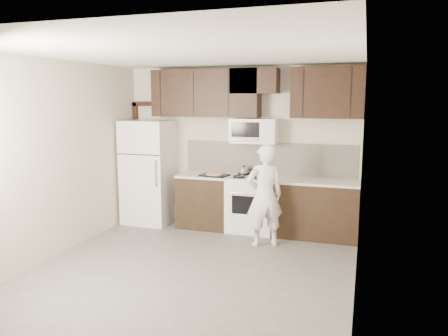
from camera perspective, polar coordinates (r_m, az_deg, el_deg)
The scene contains 14 objects.
floor at distance 5.71m, azimuth -4.42°, elevation -13.30°, with size 4.50×4.50×0.00m, color #53514E.
back_wall at distance 7.45m, azimuth 2.06°, elevation 2.72°, with size 4.00×4.00×0.00m, color #BAB09E.
ceiling at distance 5.31m, azimuth -4.79°, elevation 14.78°, with size 4.50×4.50×0.00m, color white.
counter_run at distance 7.17m, azimuth 5.99°, elevation -4.84°, with size 2.95×0.64×0.91m.
stove at distance 7.23m, azimuth 3.63°, elevation -4.64°, with size 0.76×0.66×0.94m.
backsplash at distance 7.34m, azimuth 5.78°, elevation 1.25°, with size 2.90×0.02×0.54m, color beige.
upper_cabinets at distance 7.19m, azimuth 3.33°, elevation 9.93°, with size 3.48×0.35×0.78m.
microwave at distance 7.16m, azimuth 3.96°, elevation 4.86°, with size 0.76×0.42×0.40m.
refrigerator at distance 7.76m, azimuth -9.78°, elevation -0.51°, with size 0.80×0.76×1.80m.
door_trim at distance 8.16m, azimuth -11.10°, elevation 2.38°, with size 0.50×0.08×2.12m.
saucepan at distance 7.32m, azimuth 2.62°, elevation -0.35°, with size 0.28×0.17×0.16m.
baking_tray at distance 7.20m, azimuth -1.25°, elevation -0.94°, with size 0.43×0.32×0.02m, color black.
pizza at distance 7.20m, azimuth -1.25°, elevation -0.77°, with size 0.29×0.29×0.02m, color #CAB787.
person at distance 6.45m, azimuth 5.33°, elevation -3.61°, with size 0.55×0.36×1.52m, color white.
Camera 1 is at (2.04, -4.87, 2.16)m, focal length 35.00 mm.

